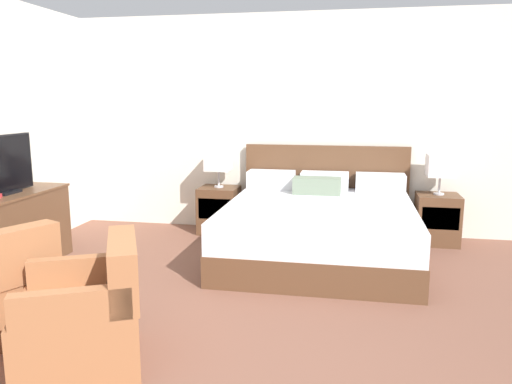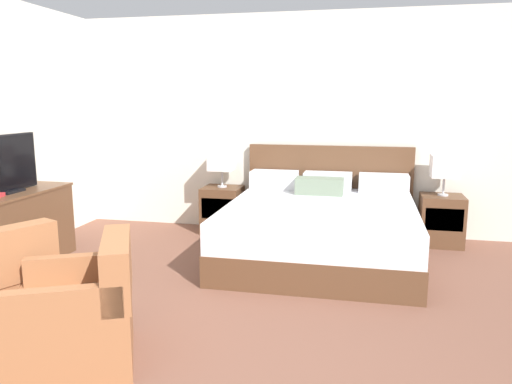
% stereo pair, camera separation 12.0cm
% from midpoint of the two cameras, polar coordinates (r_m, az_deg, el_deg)
% --- Properties ---
extents(wall_back, '(6.36, 0.06, 2.56)m').
position_cam_midpoint_polar(wall_back, '(5.98, 2.89, 7.72)').
color(wall_back, silver).
rests_on(wall_back, ground).
extents(bed, '(1.90, 2.05, 1.05)m').
position_cam_midpoint_polar(bed, '(5.05, 6.59, -4.01)').
color(bed, brown).
rests_on(bed, ground).
extents(nightstand_left, '(0.45, 0.42, 0.55)m').
position_cam_midpoint_polar(nightstand_left, '(5.98, -4.81, -2.03)').
color(nightstand_left, brown).
rests_on(nightstand_left, ground).
extents(nightstand_right, '(0.45, 0.42, 0.55)m').
position_cam_midpoint_polar(nightstand_right, '(5.83, 19.44, -2.93)').
color(nightstand_right, brown).
rests_on(nightstand_right, ground).
extents(table_lamp_left, '(0.29, 0.29, 0.44)m').
position_cam_midpoint_polar(table_lamp_left, '(5.88, -4.89, 3.59)').
color(table_lamp_left, '#B7B7BC').
rests_on(table_lamp_left, nightstand_left).
extents(table_lamp_right, '(0.29, 0.29, 0.44)m').
position_cam_midpoint_polar(table_lamp_right, '(5.73, 19.79, 2.82)').
color(table_lamp_right, '#B7B7BC').
rests_on(table_lamp_right, nightstand_right).
extents(dresser, '(0.51, 1.09, 0.73)m').
position_cam_midpoint_polar(dresser, '(5.24, -26.39, -3.76)').
color(dresser, brown).
rests_on(dresser, ground).
extents(tv, '(0.18, 0.77, 0.53)m').
position_cam_midpoint_polar(tv, '(5.06, -27.56, 2.69)').
color(tv, black).
rests_on(tv, dresser).
extents(armchair_companion, '(0.92, 0.91, 0.76)m').
position_cam_midpoint_polar(armchair_companion, '(3.24, -19.88, -13.46)').
color(armchair_companion, '#935B38').
rests_on(armchair_companion, ground).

